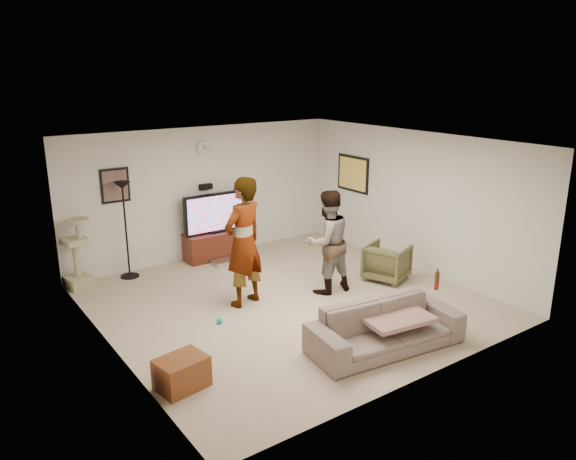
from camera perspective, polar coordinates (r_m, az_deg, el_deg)
floor at (r=8.76m, az=-0.03°, el=-7.43°), size 5.50×5.50×0.02m
ceiling at (r=8.08m, az=-0.03°, el=9.15°), size 5.50×5.50×0.02m
wall_back at (r=10.63m, az=-8.63°, el=3.83°), size 5.50×0.04×2.50m
wall_front at (r=6.40m, az=14.36°, el=-5.01°), size 5.50×0.04×2.50m
wall_left at (r=7.18m, az=-18.29°, el=-2.97°), size 0.04×5.50×2.50m
wall_right at (r=10.12m, az=12.81°, el=2.97°), size 0.04×5.50×2.50m
wall_clock at (r=10.45m, az=-8.75°, el=8.36°), size 0.26×0.04×0.26m
wall_speaker at (r=10.55m, az=-8.51°, el=4.47°), size 0.25×0.10×0.10m
picture_back at (r=9.92m, az=-17.47°, el=4.42°), size 0.42×0.03×0.52m
picture_right at (r=11.16m, az=6.73°, el=5.81°), size 0.03×0.78×0.62m
tv_stand at (r=10.71m, az=-7.43°, el=-1.52°), size 1.24×0.45×0.52m
console_box at (r=10.42m, az=-6.72°, el=-3.31°), size 0.40×0.30×0.07m
tv at (r=10.54m, az=-7.55°, el=1.78°), size 1.28×0.08×0.76m
tv_screen at (r=10.50m, az=-7.44°, el=1.73°), size 1.17×0.01×0.67m
floor_lamp at (r=9.87m, az=-16.43°, el=-0.07°), size 0.32×0.32×1.69m
cat_tree at (r=9.72m, az=-21.14°, el=-2.29°), size 0.46×0.46×1.20m
person_left at (r=8.35m, az=-4.62°, el=-1.26°), size 0.84×0.67×2.01m
person_right at (r=8.87m, az=4.08°, el=-1.24°), size 0.86×0.69×1.70m
sofa at (r=7.37m, az=10.09°, el=-9.85°), size 2.15×1.06×0.60m
throw_blanket at (r=7.43m, az=10.96°, el=-8.80°), size 0.99×0.82×0.06m
beer_bottle at (r=7.86m, az=15.16°, el=-5.09°), size 0.06×0.06×0.25m
armchair at (r=9.66m, az=10.22°, el=-3.30°), size 0.89×0.88×0.63m
side_table at (r=6.61m, az=-10.96°, el=-14.32°), size 0.62×0.50×0.37m
toy_ball at (r=8.08m, az=-7.08°, el=-9.29°), size 0.09×0.09×0.09m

